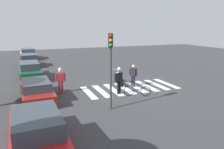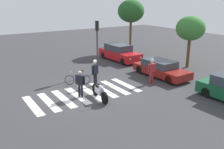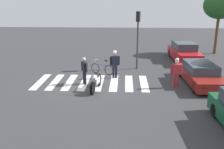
{
  "view_description": "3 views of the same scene",
  "coord_description": "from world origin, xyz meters",
  "px_view_note": "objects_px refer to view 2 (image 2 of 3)",
  "views": [
    {
      "loc": [
        -13.65,
        6.96,
        4.41
      ],
      "look_at": [
        -0.02,
        1.45,
        1.11
      ],
      "focal_mm": 34.86,
      "sensor_mm": 36.0,
      "label": 1
    },
    {
      "loc": [
        12.97,
        -6.34,
        5.67
      ],
      "look_at": [
        0.58,
        1.66,
        1.13
      ],
      "focal_mm": 40.15,
      "sensor_mm": 36.0,
      "label": 2
    },
    {
      "loc": [
        14.6,
        1.98,
        4.91
      ],
      "look_at": [
        0.78,
        1.27,
        0.76
      ],
      "focal_mm": 40.97,
      "sensor_mm": 36.0,
      "label": 3
    }
  ],
  "objects_px": {
    "officer_by_motorcycle": "(95,71)",
    "car_red_convertible": "(119,53)",
    "leaning_bicycle": "(78,79)",
    "car_maroon_wagon": "(161,69)",
    "police_motorcycle": "(100,92)",
    "traffic_light_pole": "(97,39)",
    "pedestrian_bystander": "(152,69)",
    "officer_on_foot": "(80,82)"
  },
  "relations": [
    {
      "from": "car_maroon_wagon",
      "to": "police_motorcycle",
      "type": "bearing_deg",
      "value": -77.1
    },
    {
      "from": "pedestrian_bystander",
      "to": "traffic_light_pole",
      "type": "relative_size",
      "value": 0.43
    },
    {
      "from": "police_motorcycle",
      "to": "traffic_light_pole",
      "type": "height_order",
      "value": "traffic_light_pole"
    },
    {
      "from": "pedestrian_bystander",
      "to": "car_maroon_wagon",
      "type": "bearing_deg",
      "value": 116.21
    },
    {
      "from": "pedestrian_bystander",
      "to": "leaning_bicycle",
      "type": "bearing_deg",
      "value": -119.52
    },
    {
      "from": "officer_by_motorcycle",
      "to": "car_maroon_wagon",
      "type": "relative_size",
      "value": 0.39
    },
    {
      "from": "officer_by_motorcycle",
      "to": "car_maroon_wagon",
      "type": "height_order",
      "value": "officer_by_motorcycle"
    },
    {
      "from": "officer_on_foot",
      "to": "officer_by_motorcycle",
      "type": "height_order",
      "value": "officer_by_motorcycle"
    },
    {
      "from": "traffic_light_pole",
      "to": "leaning_bicycle",
      "type": "bearing_deg",
      "value": -58.82
    },
    {
      "from": "officer_on_foot",
      "to": "traffic_light_pole",
      "type": "bearing_deg",
      "value": 138.27
    },
    {
      "from": "traffic_light_pole",
      "to": "pedestrian_bystander",
      "type": "bearing_deg",
      "value": 27.07
    },
    {
      "from": "officer_on_foot",
      "to": "car_maroon_wagon",
      "type": "height_order",
      "value": "officer_on_foot"
    },
    {
      "from": "officer_by_motorcycle",
      "to": "traffic_light_pole",
      "type": "relative_size",
      "value": 0.44
    },
    {
      "from": "officer_by_motorcycle",
      "to": "pedestrian_bystander",
      "type": "xyz_separation_m",
      "value": [
        1.64,
        3.52,
        -0.05
      ]
    },
    {
      "from": "officer_on_foot",
      "to": "pedestrian_bystander",
      "type": "distance_m",
      "value": 5.27
    },
    {
      "from": "leaning_bicycle",
      "to": "officer_by_motorcycle",
      "type": "height_order",
      "value": "officer_by_motorcycle"
    },
    {
      "from": "officer_on_foot",
      "to": "car_maroon_wagon",
      "type": "xyz_separation_m",
      "value": [
        -0.47,
        6.86,
        -0.33
      ]
    },
    {
      "from": "car_maroon_wagon",
      "to": "traffic_light_pole",
      "type": "bearing_deg",
      "value": -131.17
    },
    {
      "from": "officer_on_foot",
      "to": "traffic_light_pole",
      "type": "distance_m",
      "value": 5.19
    },
    {
      "from": "car_red_convertible",
      "to": "traffic_light_pole",
      "type": "distance_m",
      "value": 5.2
    },
    {
      "from": "police_motorcycle",
      "to": "officer_by_motorcycle",
      "type": "height_order",
      "value": "officer_by_motorcycle"
    },
    {
      "from": "officer_by_motorcycle",
      "to": "traffic_light_pole",
      "type": "distance_m",
      "value": 3.24
    },
    {
      "from": "pedestrian_bystander",
      "to": "car_red_convertible",
      "type": "distance_m",
      "value": 6.98
    },
    {
      "from": "leaning_bicycle",
      "to": "car_maroon_wagon",
      "type": "height_order",
      "value": "car_maroon_wagon"
    },
    {
      "from": "leaning_bicycle",
      "to": "car_maroon_wagon",
      "type": "bearing_deg",
      "value": 74.09
    },
    {
      "from": "leaning_bicycle",
      "to": "car_red_convertible",
      "type": "xyz_separation_m",
      "value": [
        -4.21,
        6.32,
        0.33
      ]
    },
    {
      "from": "officer_on_foot",
      "to": "car_maroon_wagon",
      "type": "relative_size",
      "value": 0.35
    },
    {
      "from": "leaning_bicycle",
      "to": "car_maroon_wagon",
      "type": "distance_m",
      "value": 6.26
    },
    {
      "from": "leaning_bicycle",
      "to": "officer_by_motorcycle",
      "type": "distance_m",
      "value": 1.41
    },
    {
      "from": "leaning_bicycle",
      "to": "traffic_light_pole",
      "type": "xyz_separation_m",
      "value": [
        -1.45,
        2.4,
        2.36
      ]
    },
    {
      "from": "police_motorcycle",
      "to": "pedestrian_bystander",
      "type": "height_order",
      "value": "pedestrian_bystander"
    },
    {
      "from": "police_motorcycle",
      "to": "car_red_convertible",
      "type": "bearing_deg",
      "value": 138.86
    },
    {
      "from": "pedestrian_bystander",
      "to": "traffic_light_pole",
      "type": "xyz_separation_m",
      "value": [
        -3.95,
        -2.02,
        1.74
      ]
    },
    {
      "from": "police_motorcycle",
      "to": "traffic_light_pole",
      "type": "xyz_separation_m",
      "value": [
        -4.56,
        2.47,
        2.25
      ]
    },
    {
      "from": "officer_on_foot",
      "to": "car_red_convertible",
      "type": "bearing_deg",
      "value": 131.73
    },
    {
      "from": "pedestrian_bystander",
      "to": "traffic_light_pole",
      "type": "bearing_deg",
      "value": -152.93
    },
    {
      "from": "officer_on_foot",
      "to": "officer_by_motorcycle",
      "type": "bearing_deg",
      "value": 127.24
    },
    {
      "from": "officer_on_foot",
      "to": "traffic_light_pole",
      "type": "xyz_separation_m",
      "value": [
        -3.63,
        3.24,
        1.81
      ]
    },
    {
      "from": "officer_on_foot",
      "to": "leaning_bicycle",
      "type": "bearing_deg",
      "value": 158.88
    },
    {
      "from": "car_red_convertible",
      "to": "leaning_bicycle",
      "type": "bearing_deg",
      "value": -56.35
    },
    {
      "from": "officer_by_motorcycle",
      "to": "car_red_convertible",
      "type": "height_order",
      "value": "officer_by_motorcycle"
    },
    {
      "from": "officer_on_foot",
      "to": "officer_by_motorcycle",
      "type": "xyz_separation_m",
      "value": [
        -1.32,
        1.73,
        0.12
      ]
    }
  ]
}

